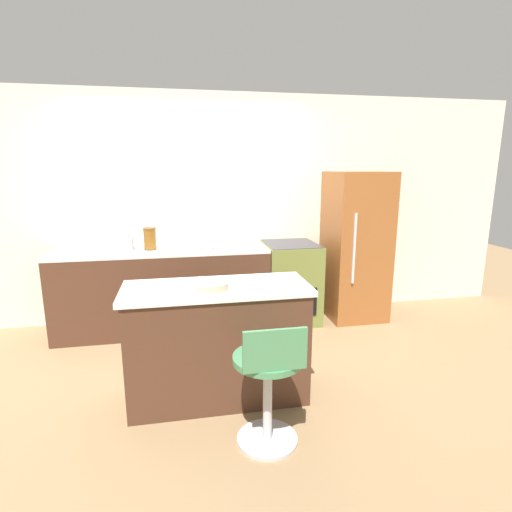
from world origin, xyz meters
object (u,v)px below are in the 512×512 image
object	(u,v)px
refrigerator	(355,246)
mixing_bowl	(205,243)
oven_range	(290,282)
kettle	(127,242)
stool_chair	(269,383)

from	to	relation	value
refrigerator	mixing_bowl	distance (m)	1.77
oven_range	refrigerator	xyz separation A→B (m)	(0.79, -0.01, 0.40)
oven_range	refrigerator	world-z (taller)	refrigerator
refrigerator	kettle	size ratio (longest dim) A/B	8.49
mixing_bowl	oven_range	bearing A→B (deg)	0.89
oven_range	stool_chair	distance (m)	2.22
stool_chair	kettle	xyz separation A→B (m)	(-1.07, 2.08, 0.57)
stool_chair	mixing_bowl	distance (m)	2.16
stool_chair	refrigerator	bearing A→B (deg)	53.94
refrigerator	mixing_bowl	bearing A→B (deg)	-179.88
kettle	refrigerator	bearing A→B (deg)	0.08
oven_range	stool_chair	size ratio (longest dim) A/B	1.06
kettle	mixing_bowl	world-z (taller)	kettle
oven_range	refrigerator	distance (m)	0.88
refrigerator	stool_chair	distance (m)	2.62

